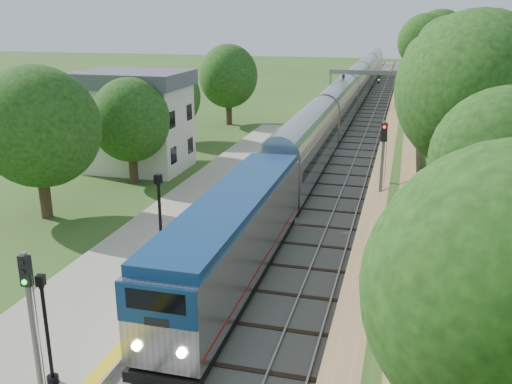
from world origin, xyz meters
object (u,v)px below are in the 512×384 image
(station_building, at_px, (135,120))
(train, at_px, (347,99))
(signal_gantry, at_px, (365,83))
(lamppost_mid, at_px, (48,336))
(lamppost_far, at_px, (161,228))
(signal_farside, at_px, (382,165))
(signal_platform, at_px, (32,319))

(station_building, xyz_separation_m, train, (14.00, 29.52, -1.92))
(signal_gantry, distance_m, lamppost_mid, 53.17)
(lamppost_far, bearing_deg, train, 85.68)
(station_building, height_order, signal_farside, station_building)
(station_building, height_order, train, station_building)
(station_building, height_order, signal_gantry, station_building)
(station_building, distance_m, signal_platform, 31.28)
(station_building, bearing_deg, signal_farside, -25.19)
(lamppost_far, height_order, signal_farside, signal_farside)
(signal_gantry, relative_size, train, 0.07)
(lamppost_far, bearing_deg, lamppost_mid, -89.68)
(signal_gantry, xyz_separation_m, lamppost_far, (-6.10, -43.49, -2.27))
(signal_gantry, height_order, train, signal_gantry)
(signal_gantry, xyz_separation_m, train, (-2.47, 4.53, -2.65))
(station_building, distance_m, train, 32.72)
(station_building, distance_m, lamppost_mid, 29.72)
(signal_gantry, relative_size, signal_farside, 1.30)
(signal_platform, xyz_separation_m, signal_farside, (9.10, 19.74, 0.31))
(signal_farside, bearing_deg, station_building, 154.81)
(signal_platform, relative_size, signal_farside, 0.85)
(signal_gantry, bearing_deg, lamppost_far, -97.99)
(signal_platform, bearing_deg, signal_gantry, 84.34)
(signal_farside, bearing_deg, lamppost_mid, -118.16)
(signal_gantry, xyz_separation_m, signal_farside, (3.73, -34.49, -0.74))
(signal_gantry, distance_m, train, 5.80)
(signal_platform, bearing_deg, station_building, 110.78)
(station_building, xyz_separation_m, signal_platform, (11.10, -29.24, -0.32))
(lamppost_far, xyz_separation_m, signal_platform, (0.73, -10.74, 1.22))
(lamppost_mid, xyz_separation_m, lamppost_far, (-0.05, 9.26, 0.37))
(signal_gantry, height_order, signal_farside, signal_farside)
(signal_platform, bearing_deg, train, 87.17)
(signal_gantry, distance_m, signal_farside, 34.70)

